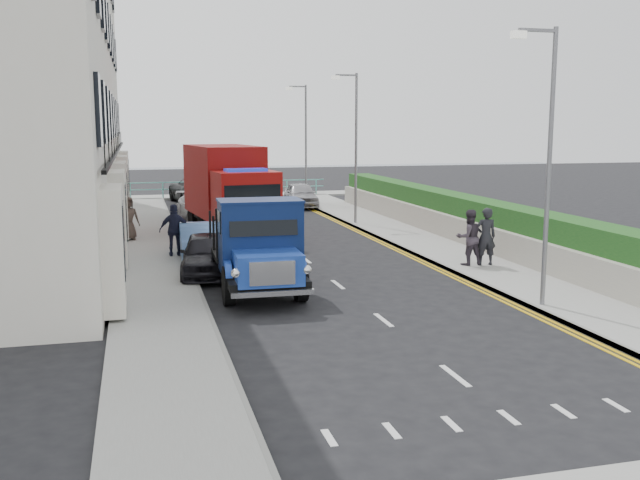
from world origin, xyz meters
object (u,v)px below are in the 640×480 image
at_px(bedford_lorry, 259,252).
at_px(red_lorry, 228,188).
at_px(lamp_far, 304,136).
at_px(lamp_near, 545,152).
at_px(lamp_mid, 354,140).
at_px(pedestrian_east_near, 486,236).
at_px(parked_car_front, 207,254).

xyz_separation_m(bedford_lorry, red_lorry, (0.60, 11.31, 0.80)).
height_order(lamp_far, red_lorry, lamp_far).
distance_m(bedford_lorry, red_lorry, 11.35).
height_order(lamp_near, lamp_mid, same).
height_order(lamp_mid, pedestrian_east_near, lamp_mid).
bearing_deg(parked_car_front, lamp_near, -33.02).
bearing_deg(lamp_far, lamp_near, -90.00).
bearing_deg(lamp_near, bedford_lorry, 153.71).
bearing_deg(red_lorry, parked_car_front, -108.67).
bearing_deg(lamp_near, lamp_mid, 90.00).
bearing_deg(pedestrian_east_near, bedford_lorry, 21.03).
relative_size(lamp_mid, parked_car_front, 1.78).
distance_m(lamp_mid, bedford_lorry, 14.62).
xyz_separation_m(lamp_far, pedestrian_east_near, (1.15, -20.91, -2.93)).
relative_size(lamp_near, lamp_mid, 1.00).
bearing_deg(bedford_lorry, lamp_near, -24.85).
relative_size(lamp_mid, pedestrian_east_near, 3.70).
bearing_deg(lamp_near, pedestrian_east_near, 77.29).
distance_m(lamp_mid, parked_car_front, 12.85).
xyz_separation_m(lamp_far, bedford_lorry, (-6.63, -22.73, -2.78)).
xyz_separation_m(lamp_near, bedford_lorry, (-6.63, 3.27, -2.78)).
relative_size(lamp_near, parked_car_front, 1.78).
distance_m(lamp_mid, red_lorry, 6.50).
distance_m(lamp_near, lamp_mid, 16.00).
distance_m(parked_car_front, pedestrian_east_near, 9.02).
distance_m(red_lorry, parked_car_front, 8.55).
relative_size(lamp_far, red_lorry, 0.94).
relative_size(lamp_near, lamp_far, 1.00).
distance_m(lamp_far, pedestrian_east_near, 21.14).
bearing_deg(parked_car_front, lamp_far, 74.54).
height_order(lamp_near, bedford_lorry, lamp_near).
bearing_deg(bedford_lorry, parked_car_front, 112.09).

